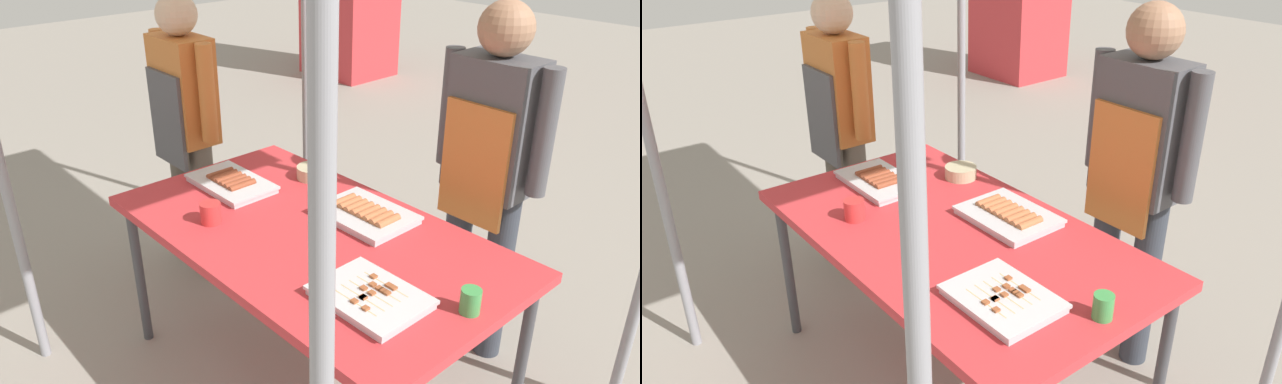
% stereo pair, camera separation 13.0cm
% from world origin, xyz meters
% --- Properties ---
extents(ground_plane, '(18.00, 18.00, 0.00)m').
position_xyz_m(ground_plane, '(0.00, 0.00, 0.00)').
color(ground_plane, gray).
extents(stall_table, '(1.60, 0.90, 0.75)m').
position_xyz_m(stall_table, '(0.00, 0.00, 0.70)').
color(stall_table, '#C63338').
rests_on(stall_table, ground).
extents(tray_grilled_sausages, '(0.37, 0.28, 0.05)m').
position_xyz_m(tray_grilled_sausages, '(0.07, 0.23, 0.77)').
color(tray_grilled_sausages, silver).
rests_on(tray_grilled_sausages, stall_table).
extents(tray_meat_skewers, '(0.35, 0.27, 0.04)m').
position_xyz_m(tray_meat_skewers, '(0.47, -0.16, 0.77)').
color(tray_meat_skewers, silver).
rests_on(tray_meat_skewers, stall_table).
extents(tray_pork_links, '(0.39, 0.24, 0.05)m').
position_xyz_m(tray_pork_links, '(-0.53, -0.00, 0.77)').
color(tray_pork_links, silver).
rests_on(tray_pork_links, stall_table).
extents(condiment_bowl, '(0.14, 0.14, 0.06)m').
position_xyz_m(condiment_bowl, '(-0.36, 0.33, 0.78)').
color(condiment_bowl, '#BFB28C').
rests_on(condiment_bowl, stall_table).
extents(drink_cup_near_edge, '(0.06, 0.06, 0.08)m').
position_xyz_m(drink_cup_near_edge, '(0.72, 0.03, 0.79)').
color(drink_cup_near_edge, '#3F994C').
rests_on(drink_cup_near_edge, stall_table).
extents(drink_cup_by_wok, '(0.08, 0.08, 0.08)m').
position_xyz_m(drink_cup_by_wok, '(-0.31, -0.25, 0.79)').
color(drink_cup_by_wok, red).
rests_on(drink_cup_by_wok, stall_table).
extents(vendor_woman, '(0.52, 0.23, 1.57)m').
position_xyz_m(vendor_woman, '(0.28, 0.73, 0.93)').
color(vendor_woman, '#333842').
rests_on(vendor_woman, ground).
extents(customer_nearby, '(0.52, 0.22, 1.50)m').
position_xyz_m(customer_nearby, '(-1.15, 0.15, 0.88)').
color(customer_nearby, '#595147').
rests_on(customer_nearby, ground).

